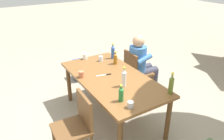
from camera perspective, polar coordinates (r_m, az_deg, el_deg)
The scene contains 16 objects.
ground_plane at distance 3.75m, azimuth 0.00°, elevation -12.09°, with size 24.00×24.00×0.00m, color gray.
dining_table at distance 3.38m, azimuth 0.00°, elevation -3.08°, with size 1.85×0.96×0.75m.
chair_far_left at distance 4.17m, azimuth 6.14°, elevation -0.16°, with size 0.47×0.47×0.87m.
chair_near_right at distance 2.89m, azimuth -9.16°, elevation -13.62°, with size 0.46×0.46×0.87m.
person_in_white_shirt at distance 4.16m, azimuth 7.49°, elevation 2.22°, with size 0.47×0.61×1.18m.
bottle_green at distance 2.74m, azimuth 2.38°, elevation -6.29°, with size 0.06×0.06×0.23m.
bottle_amber at distance 3.75m, azimuth 0.87°, elevation 2.99°, with size 0.06×0.06×0.23m.
bottle_clear at distance 3.05m, azimuth 3.07°, elevation -2.13°, with size 0.06×0.06×0.30m.
bottle_olive at distance 2.98m, azimuth 15.14°, elevation -3.68°, with size 0.06×0.06×0.31m.
bottle_blue at distance 3.97m, azimuth 0.22°, elevation 4.71°, with size 0.06×0.06×0.28m.
cup_glass at distance 3.89m, azimuth -2.93°, elevation 2.97°, with size 0.07×0.07×0.09m, color silver.
cup_steel at distance 2.66m, azimuth 4.80°, elevation -8.97°, with size 0.07×0.07×0.08m, color #B2B7BC.
cup_white at distance 4.00m, azimuth -7.08°, elevation 3.57°, with size 0.08×0.08×0.11m, color white.
cup_terracotta at distance 3.35m, azimuth -7.99°, elevation -1.11°, with size 0.08×0.08×0.10m, color #BC6B47.
table_knife at distance 3.41m, azimuth -1.79°, elevation -1.24°, with size 0.08×0.24×0.01m.
backpack_by_far_side at distance 4.86m, azimuth -8.52°, elevation -0.13°, with size 0.32×0.23×0.42m.
Camera 1 is at (2.53, -1.54, 2.31)m, focal length 35.16 mm.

